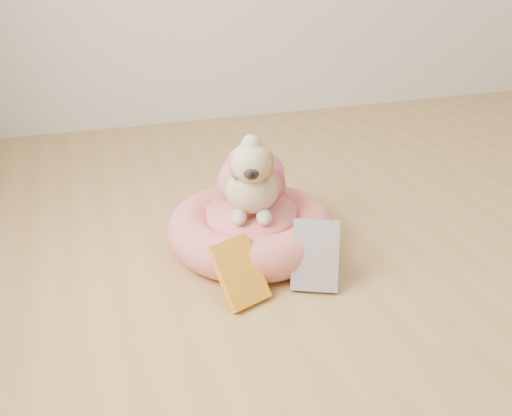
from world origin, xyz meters
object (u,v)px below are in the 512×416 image
object	(u,v)px
pet_bed	(251,229)
book_yellow	(239,272)
book_white	(315,255)
dog	(252,165)

from	to	relation	value
pet_bed	book_yellow	size ratio (longest dim) A/B	2.85
book_white	pet_bed	bearing A→B (deg)	137.54
book_yellow	book_white	bearing A→B (deg)	-19.63
pet_bed	dog	bearing A→B (deg)	68.18
dog	book_white	xyz separation A→B (m)	(0.11, -0.30, -0.19)
pet_bed	dog	xyz separation A→B (m)	(0.01, 0.03, 0.22)
pet_bed	book_white	world-z (taller)	book_white
dog	book_white	size ratio (longest dim) A/B	1.82
book_yellow	book_white	xyz separation A→B (m)	(0.24, 0.01, 0.01)
book_yellow	book_white	size ratio (longest dim) A/B	0.92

